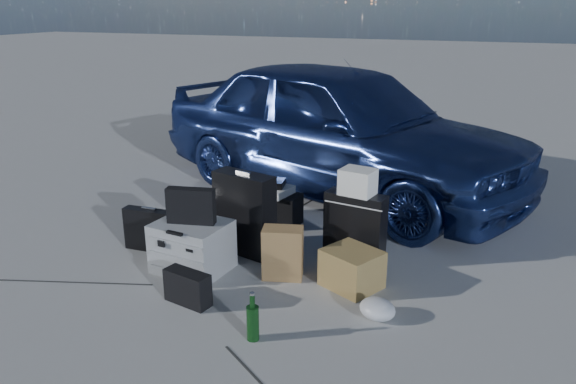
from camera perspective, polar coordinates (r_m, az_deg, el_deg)
The scene contains 16 objects.
ground at distance 4.33m, azimuth -4.57°, elevation -9.61°, with size 60.00×60.00×0.00m, color #9E9E9A.
car at distance 6.27m, azimuth 5.08°, elevation 6.59°, with size 1.75×4.34×1.48m, color #2D438C.
pelican_case at distance 4.56m, azimuth -9.69°, elevation -5.46°, with size 0.55×0.45×0.40m, color #9EA1A3.
laptop_bag at distance 4.43m, azimuth -9.84°, elevation -1.40°, with size 0.38×0.09×0.28m, color black.
briefcase at distance 4.99m, azimuth -13.78°, elevation -3.77°, with size 0.48×0.11×0.37m, color black.
suitcase_left at distance 4.76m, azimuth -4.43°, elevation -2.22°, with size 0.54×0.20×0.71m, color black.
suitcase_right at distance 4.63m, azimuth 6.81°, elevation -3.65°, with size 0.49×0.18×0.59m, color black.
white_carton at distance 4.49m, azimuth 7.10°, elevation 1.04°, with size 0.26×0.21×0.21m, color silver.
duffel_bag at distance 5.47m, azimuth -1.87°, elevation -1.56°, with size 0.61×0.26×0.30m, color black.
flat_box_white at distance 5.40m, azimuth -1.94°, elevation 0.25°, with size 0.41×0.31×0.07m, color silver.
flat_box_black at distance 5.37m, azimuth -1.98°, elevation 0.92°, with size 0.30×0.21×0.06m, color black.
kraft_bag at distance 4.37m, azimuth -0.54°, elevation -6.21°, with size 0.31×0.18×0.41m, color #A17B46.
cardboard_box at distance 4.29m, azimuth 6.51°, elevation -7.75°, with size 0.39×0.34×0.29m, color olive.
plastic_bag at distance 3.94m, azimuth 9.07°, elevation -11.66°, with size 0.26×0.22×0.14m, color silver.
messenger_bag at distance 4.11m, azimuth -10.16°, elevation -9.53°, with size 0.35×0.13×0.25m, color black.
green_bottle at distance 3.64m, azimuth -3.61°, elevation -12.58°, with size 0.08×0.08×0.32m, color black.
Camera 1 is at (1.72, -3.40, 2.05)m, focal length 35.00 mm.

